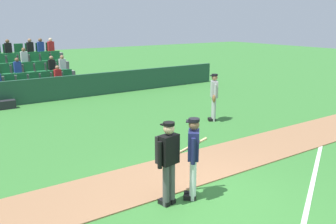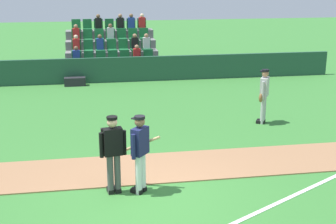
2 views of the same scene
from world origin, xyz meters
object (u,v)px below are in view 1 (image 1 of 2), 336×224
object	(u,v)px
batter_navy_jersey	(193,155)
runner_grey_jersey	(214,96)
umpire_home_plate	(168,159)
equipment_bag	(4,105)

from	to	relation	value
batter_navy_jersey	runner_grey_jersey	world-z (taller)	same
umpire_home_plate	equipment_bag	size ratio (longest dim) A/B	1.96
umpire_home_plate	runner_grey_jersey	size ratio (longest dim) A/B	1.00
runner_grey_jersey	equipment_bag	bearing A→B (deg)	133.43
batter_navy_jersey	equipment_bag	world-z (taller)	batter_navy_jersey
batter_navy_jersey	runner_grey_jersey	distance (m)	6.19
umpire_home_plate	runner_grey_jersey	world-z (taller)	same
batter_navy_jersey	equipment_bag	size ratio (longest dim) A/B	1.96
equipment_bag	umpire_home_plate	bearing A→B (deg)	-84.29
runner_grey_jersey	equipment_bag	world-z (taller)	runner_grey_jersey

